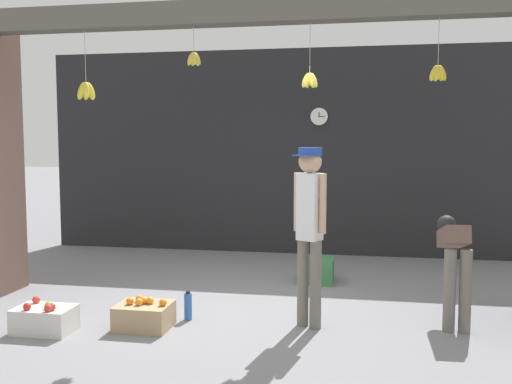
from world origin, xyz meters
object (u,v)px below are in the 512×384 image
(water_bottle, at_px, (188,306))
(wall_clock, at_px, (319,116))
(shopkeeper, at_px, (310,222))
(fruit_crate_oranges, at_px, (144,315))
(worker_stooping, at_px, (454,256))
(produce_box_green, at_px, (316,270))
(fruit_crate_apples, at_px, (44,319))

(water_bottle, xyz_separation_m, wall_clock, (1.02, 3.48, 2.00))
(shopkeeper, distance_m, fruit_crate_oranges, 1.79)
(shopkeeper, xyz_separation_m, worker_stooping, (1.35, 0.31, -0.34))
(worker_stooping, relative_size, fruit_crate_oranges, 2.03)
(fruit_crate_oranges, bearing_deg, wall_clock, 70.41)
(fruit_crate_oranges, relative_size, wall_clock, 1.78)
(shopkeeper, bearing_deg, produce_box_green, -61.27)
(fruit_crate_oranges, bearing_deg, produce_box_green, 54.60)
(wall_clock, bearing_deg, worker_stooping, -64.48)
(shopkeeper, xyz_separation_m, fruit_crate_oranges, (-1.52, -0.31, -0.89))
(shopkeeper, distance_m, fruit_crate_apples, 2.61)
(fruit_crate_oranges, xyz_separation_m, fruit_crate_apples, (-0.87, -0.27, -0.00))
(produce_box_green, relative_size, water_bottle, 1.48)
(produce_box_green, xyz_separation_m, wall_clock, (-0.11, 1.75, 1.98))
(produce_box_green, bearing_deg, fruit_crate_oranges, -125.40)
(fruit_crate_oranges, distance_m, produce_box_green, 2.52)
(produce_box_green, bearing_deg, shopkeeper, -87.93)
(worker_stooping, relative_size, produce_box_green, 2.35)
(shopkeeper, bearing_deg, worker_stooping, -140.27)
(water_bottle, bearing_deg, worker_stooping, 6.84)
(fruit_crate_oranges, relative_size, produce_box_green, 1.16)
(fruit_crate_apples, xyz_separation_m, wall_clock, (2.22, 4.07, 2.01))
(water_bottle, bearing_deg, produce_box_green, 56.94)
(worker_stooping, bearing_deg, water_bottle, -175.24)
(worker_stooping, xyz_separation_m, fruit_crate_apples, (-3.74, -0.89, -0.54))
(worker_stooping, xyz_separation_m, water_bottle, (-2.54, -0.30, -0.53))
(fruit_crate_oranges, height_order, fruit_crate_apples, same)
(fruit_crate_apples, distance_m, produce_box_green, 3.29)
(fruit_crate_oranges, distance_m, water_bottle, 0.46)
(worker_stooping, height_order, fruit_crate_apples, worker_stooping)
(shopkeeper, relative_size, wall_clock, 6.10)
(shopkeeper, relative_size, worker_stooping, 1.69)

